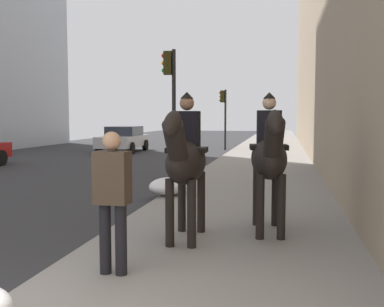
{
  "coord_description": "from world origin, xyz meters",
  "views": [
    {
      "loc": [
        -3.15,
        -2.84,
        1.99
      ],
      "look_at": [
        4.0,
        -1.42,
        1.4
      ],
      "focal_mm": 42.56,
      "sensor_mm": 36.0,
      "label": 1
    }
  ],
  "objects_px": {
    "mounted_horse_near": "(185,159)",
    "car_mid_lane": "(123,139)",
    "pedestrian_greeting": "(112,193)",
    "traffic_light_far_curb": "(224,109)",
    "mounted_horse_far": "(269,156)",
    "traffic_light_near_curb": "(171,94)"
  },
  "relations": [
    {
      "from": "mounted_horse_near",
      "to": "traffic_light_near_curb",
      "type": "bearing_deg",
      "value": -165.82
    },
    {
      "from": "pedestrian_greeting",
      "to": "mounted_horse_far",
      "type": "bearing_deg",
      "value": -35.51
    },
    {
      "from": "mounted_horse_near",
      "to": "mounted_horse_far",
      "type": "xyz_separation_m",
      "value": [
        0.67,
        -1.22,
        0.02
      ]
    },
    {
      "from": "mounted_horse_near",
      "to": "car_mid_lane",
      "type": "xyz_separation_m",
      "value": [
        17.71,
        7.37,
        -0.6
      ]
    },
    {
      "from": "traffic_light_near_curb",
      "to": "traffic_light_far_curb",
      "type": "xyz_separation_m",
      "value": [
        13.5,
        0.11,
        -0.26
      ]
    },
    {
      "from": "mounted_horse_near",
      "to": "traffic_light_far_curb",
      "type": "height_order",
      "value": "traffic_light_far_curb"
    },
    {
      "from": "mounted_horse_near",
      "to": "pedestrian_greeting",
      "type": "bearing_deg",
      "value": -19.45
    },
    {
      "from": "pedestrian_greeting",
      "to": "car_mid_lane",
      "type": "bearing_deg",
      "value": 21.28
    },
    {
      "from": "mounted_horse_near",
      "to": "traffic_light_near_curb",
      "type": "xyz_separation_m",
      "value": [
        6.84,
        1.91,
        1.32
      ]
    },
    {
      "from": "pedestrian_greeting",
      "to": "traffic_light_far_curb",
      "type": "height_order",
      "value": "traffic_light_far_curb"
    },
    {
      "from": "mounted_horse_far",
      "to": "pedestrian_greeting",
      "type": "xyz_separation_m",
      "value": [
        -2.3,
        1.75,
        -0.27
      ]
    },
    {
      "from": "mounted_horse_near",
      "to": "pedestrian_greeting",
      "type": "relative_size",
      "value": 1.32
    },
    {
      "from": "mounted_horse_far",
      "to": "car_mid_lane",
      "type": "distance_m",
      "value": 19.09
    },
    {
      "from": "car_mid_lane",
      "to": "mounted_horse_near",
      "type": "bearing_deg",
      "value": 20.64
    },
    {
      "from": "mounted_horse_far",
      "to": "traffic_light_near_curb",
      "type": "bearing_deg",
      "value": -159.68
    },
    {
      "from": "mounted_horse_near",
      "to": "traffic_light_far_curb",
      "type": "distance_m",
      "value": 20.47
    },
    {
      "from": "car_mid_lane",
      "to": "traffic_light_far_curb",
      "type": "distance_m",
      "value": 6.19
    },
    {
      "from": "mounted_horse_far",
      "to": "traffic_light_far_curb",
      "type": "relative_size",
      "value": 0.63
    },
    {
      "from": "mounted_horse_near",
      "to": "traffic_light_near_curb",
      "type": "height_order",
      "value": "traffic_light_near_curb"
    },
    {
      "from": "traffic_light_near_curb",
      "to": "traffic_light_far_curb",
      "type": "height_order",
      "value": "traffic_light_near_curb"
    },
    {
      "from": "traffic_light_far_curb",
      "to": "traffic_light_near_curb",
      "type": "bearing_deg",
      "value": -179.51
    },
    {
      "from": "mounted_horse_near",
      "to": "mounted_horse_far",
      "type": "distance_m",
      "value": 1.39
    }
  ]
}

